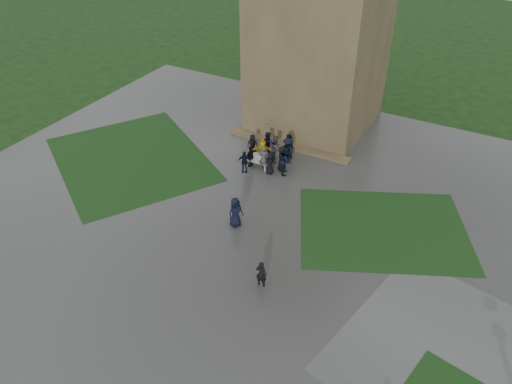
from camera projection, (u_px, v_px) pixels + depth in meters
The scene contains 9 objects.
ground at pixel (203, 232), 27.19m from camera, with size 120.00×120.00×0.00m, color black.
plaza at pixel (223, 212), 28.61m from camera, with size 34.00×34.00×0.02m, color #393836.
lawn_inset_left at pixel (131, 159), 33.39m from camera, with size 11.00×9.00×0.01m, color black.
lawn_inset_right at pixel (383, 229), 27.39m from camera, with size 9.00×7.00×0.01m, color black.
tower_plinth at pixel (288, 145), 34.69m from camera, with size 9.00×0.80×0.22m, color brown.
bench at pixel (258, 160), 32.32m from camera, with size 1.64×0.58×0.94m.
visitor_cluster at pixel (271, 151), 32.29m from camera, with size 3.81×3.76×2.50m.
pedestrian_mid at pixel (236, 212), 27.14m from camera, with size 0.88×0.60×1.80m, color black.
pedestrian_near at pixel (261, 274), 23.51m from camera, with size 0.53×0.35×1.46m, color black.
Camera 1 is at (12.64, -16.95, 17.47)m, focal length 35.00 mm.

